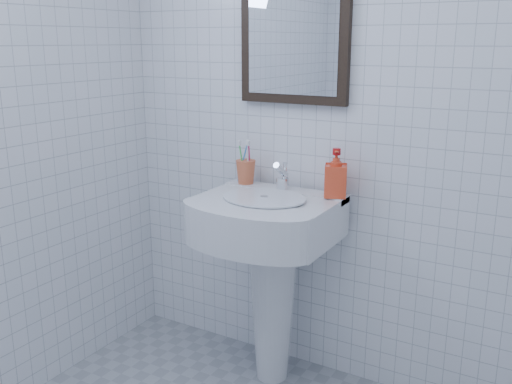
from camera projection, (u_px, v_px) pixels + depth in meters
The scene contains 6 objects.
wall_back at pixel (347, 104), 2.37m from camera, with size 2.20×0.02×2.50m, color white.
washbasin at pixel (270, 258), 2.47m from camera, with size 0.57×0.42×0.88m.
faucet at pixel (282, 178), 2.48m from camera, with size 0.05×0.12×0.13m.
toothbrush_cup at pixel (246, 172), 2.59m from camera, with size 0.09×0.09×0.11m, color #CE5F38, non-canonical shape.
soap_dispenser at pixel (336, 173), 2.36m from camera, with size 0.09×0.09×0.20m, color red.
wall_mirror at pixel (294, 29), 2.39m from camera, with size 0.50×0.04×0.62m.
Camera 1 is at (0.87, -1.05, 1.50)m, focal length 40.00 mm.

